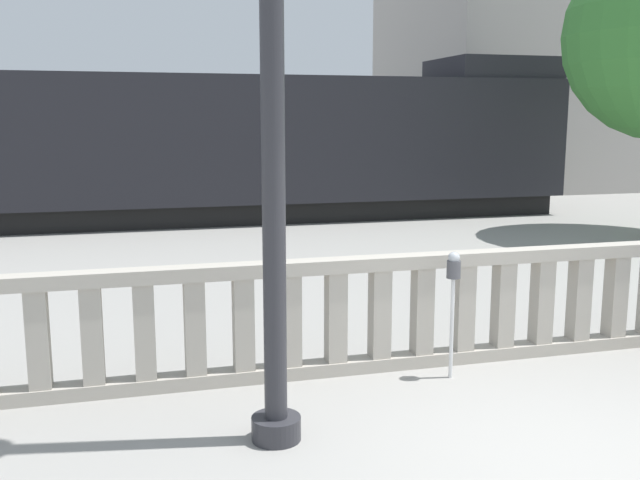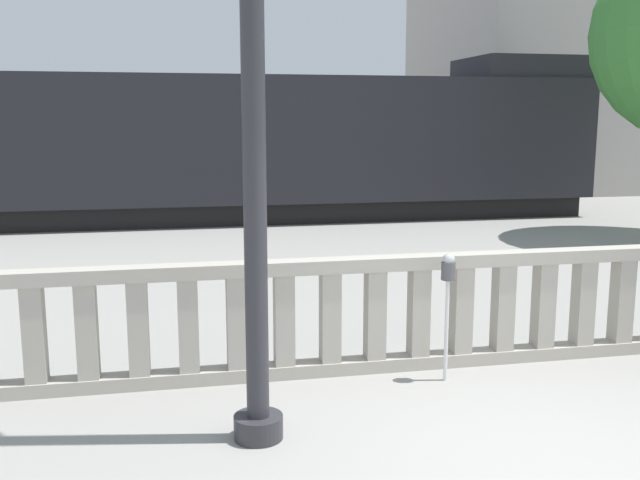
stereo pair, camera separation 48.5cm
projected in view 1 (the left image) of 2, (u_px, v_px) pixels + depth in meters
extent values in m
plane|color=gray|center=(578.00, 469.00, 5.46)|extent=(160.00, 160.00, 0.00)
cube|color=#ADA599|center=(441.00, 357.00, 7.81)|extent=(14.83, 0.24, 0.14)
cube|color=#ADA599|center=(444.00, 259.00, 7.63)|extent=(14.83, 0.24, 0.14)
cube|color=#ADA599|center=(38.00, 339.00, 6.67)|extent=(0.20, 0.20, 0.95)
cube|color=#ADA599|center=(92.00, 335.00, 6.79)|extent=(0.20, 0.20, 0.95)
cube|color=#ADA599|center=(144.00, 331.00, 6.92)|extent=(0.20, 0.20, 0.95)
cube|color=#ADA599|center=(195.00, 327.00, 7.04)|extent=(0.20, 0.20, 0.95)
cube|color=#ADA599|center=(243.00, 324.00, 7.16)|extent=(0.20, 0.20, 0.95)
cube|color=#ADA599|center=(290.00, 320.00, 7.29)|extent=(0.20, 0.20, 0.95)
cube|color=#ADA599|center=(336.00, 317.00, 7.41)|extent=(0.20, 0.20, 0.95)
cube|color=#ADA599|center=(380.00, 313.00, 7.54)|extent=(0.20, 0.20, 0.95)
cube|color=#ADA599|center=(422.00, 310.00, 7.66)|extent=(0.20, 0.20, 0.95)
cube|color=#ADA599|center=(463.00, 307.00, 7.78)|extent=(0.20, 0.20, 0.95)
cube|color=#ADA599|center=(503.00, 304.00, 7.91)|extent=(0.20, 0.20, 0.95)
cube|color=#ADA599|center=(542.00, 301.00, 8.03)|extent=(0.20, 0.20, 0.95)
cube|color=#ADA599|center=(579.00, 299.00, 8.16)|extent=(0.20, 0.20, 0.95)
cube|color=#ADA599|center=(615.00, 296.00, 8.28)|extent=(0.20, 0.20, 0.95)
cylinder|color=#2D2D33|center=(276.00, 428.00, 5.96)|extent=(0.42, 0.42, 0.20)
cylinder|color=#2D2D33|center=(272.00, 52.00, 5.44)|extent=(0.19, 0.19, 5.91)
cylinder|color=silver|center=(452.00, 328.00, 7.31)|extent=(0.04, 0.04, 1.06)
cylinder|color=#4C4C51|center=(454.00, 269.00, 7.20)|extent=(0.14, 0.14, 0.18)
sphere|color=#B2B7BC|center=(454.00, 258.00, 7.18)|extent=(0.12, 0.12, 0.12)
cube|color=black|center=(187.00, 211.00, 18.47)|extent=(19.73, 2.49, 0.55)
cube|color=black|center=(185.00, 139.00, 18.16)|extent=(20.14, 3.11, 3.13)
cube|color=black|center=(491.00, 70.00, 20.03)|extent=(3.00, 2.80, 0.60)
cube|color=gray|center=(554.00, 35.00, 28.48)|extent=(12.15, 9.08, 11.86)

